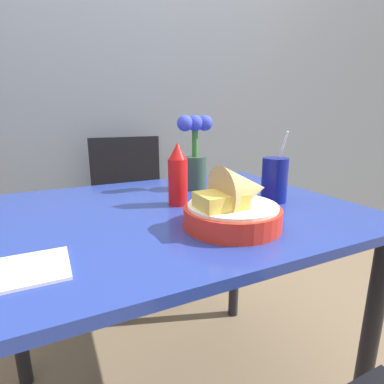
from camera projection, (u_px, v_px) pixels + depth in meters
wall_window at (97, 64)px, 1.70m from camera, size 7.00×0.06×2.60m
dining_table at (171, 242)px, 0.92m from camera, size 1.08×0.82×0.75m
chair_far_window at (132, 203)px, 1.71m from camera, size 0.40×0.40×0.90m
food_basket at (236, 205)px, 0.73m from camera, size 0.24×0.24×0.16m
ketchup_bottle at (178, 176)px, 0.91m from camera, size 0.06×0.06×0.19m
drink_cup at (274, 181)px, 0.95m from camera, size 0.08×0.08×0.22m
flower_vase at (195, 154)px, 1.10m from camera, size 0.14×0.08×0.27m
napkin at (18, 271)px, 0.52m from camera, size 0.17×0.13×0.01m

